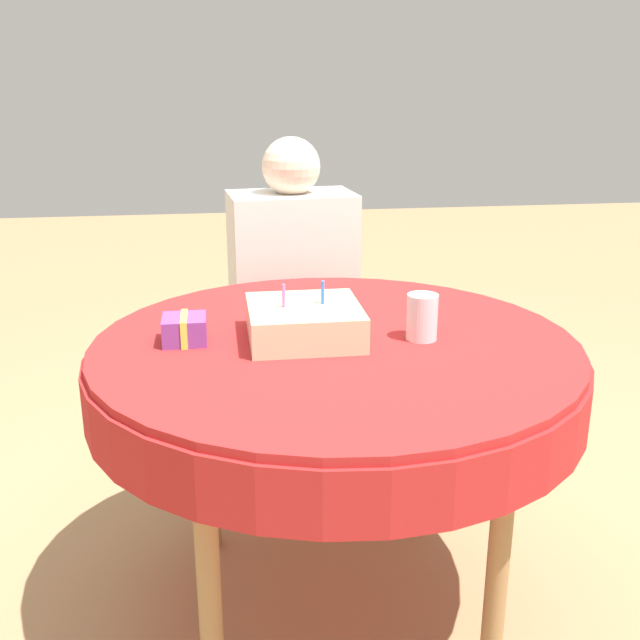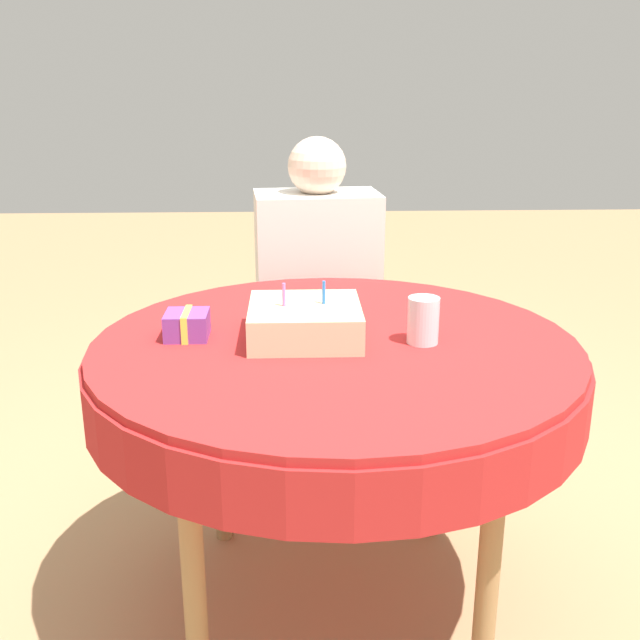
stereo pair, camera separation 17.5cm
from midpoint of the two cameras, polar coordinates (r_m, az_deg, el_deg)
The scene contains 7 objects.
ground_plane at distance 2.13m, azimuth 3.53°, elevation -20.78°, with size 12.00×12.00×0.00m, color #A37F56.
dining_table at distance 1.79m, azimuth 3.94°, elevation -4.25°, with size 1.17×1.17×0.74m.
chair at distance 2.67m, azimuth 1.47°, elevation -0.25°, with size 0.43×0.43×0.93m.
person at distance 2.53m, azimuth 1.81°, elevation 3.36°, with size 0.43×0.38×1.15m.
birthday_cake at distance 1.76m, azimuth 1.67°, elevation -0.16°, with size 0.26×0.26×0.14m.
drinking_glass at distance 1.76m, azimuth 10.71°, elevation -0.07°, with size 0.07×0.07×0.11m.
gift_box at distance 1.78m, azimuth -7.36°, elevation -0.43°, with size 0.10×0.11×0.07m.
Camera 2 is at (-0.10, -1.66, 1.34)m, focal length 42.00 mm.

